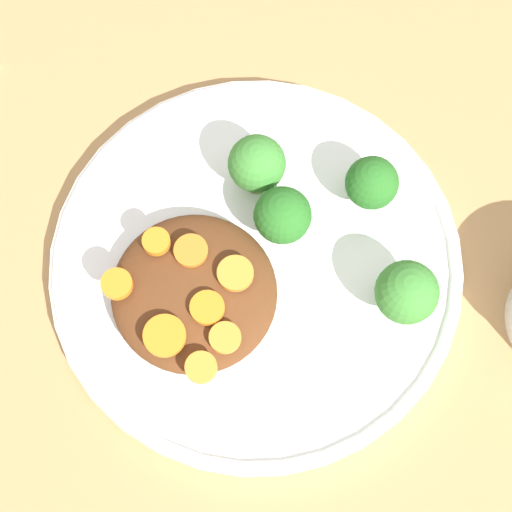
% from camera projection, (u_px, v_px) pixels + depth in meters
% --- Properties ---
extents(ground_plane, '(4.00, 4.00, 0.00)m').
position_uv_depth(ground_plane, '(256.00, 270.00, 0.61)').
color(ground_plane, tan).
extents(plate, '(0.29, 0.29, 0.02)m').
position_uv_depth(plate, '(256.00, 265.00, 0.60)').
color(plate, white).
rests_on(plate, ground_plane).
extents(stew_mound, '(0.11, 0.11, 0.03)m').
position_uv_depth(stew_mound, '(194.00, 293.00, 0.57)').
color(stew_mound, '#5B3319').
rests_on(stew_mound, plate).
extents(broccoli_floret_0, '(0.04, 0.04, 0.06)m').
position_uv_depth(broccoli_floret_0, '(406.00, 293.00, 0.55)').
color(broccoli_floret_0, '#7FA85B').
rests_on(broccoli_floret_0, plate).
extents(broccoli_floret_1, '(0.04, 0.04, 0.05)m').
position_uv_depth(broccoli_floret_1, '(287.00, 219.00, 0.57)').
color(broccoli_floret_1, '#759E51').
rests_on(broccoli_floret_1, plate).
extents(broccoli_floret_2, '(0.04, 0.04, 0.05)m').
position_uv_depth(broccoli_floret_2, '(372.00, 184.00, 0.58)').
color(broccoli_floret_2, '#759E51').
rests_on(broccoli_floret_2, plate).
extents(broccoli_floret_3, '(0.04, 0.04, 0.05)m').
position_uv_depth(broccoli_floret_3, '(257.00, 165.00, 0.58)').
color(broccoli_floret_3, '#759E51').
rests_on(broccoli_floret_3, plate).
extents(carrot_slice_0, '(0.02, 0.02, 0.01)m').
position_uv_depth(carrot_slice_0, '(156.00, 242.00, 0.56)').
color(carrot_slice_0, orange).
rests_on(carrot_slice_0, stew_mound).
extents(carrot_slice_1, '(0.03, 0.03, 0.00)m').
position_uv_depth(carrot_slice_1, '(165.00, 336.00, 0.54)').
color(carrot_slice_1, orange).
rests_on(carrot_slice_1, stew_mound).
extents(carrot_slice_2, '(0.02, 0.02, 0.00)m').
position_uv_depth(carrot_slice_2, '(191.00, 251.00, 0.56)').
color(carrot_slice_2, orange).
rests_on(carrot_slice_2, stew_mound).
extents(carrot_slice_3, '(0.02, 0.02, 0.01)m').
position_uv_depth(carrot_slice_3, '(117.00, 284.00, 0.55)').
color(carrot_slice_3, orange).
rests_on(carrot_slice_3, stew_mound).
extents(carrot_slice_4, '(0.02, 0.02, 0.01)m').
position_uv_depth(carrot_slice_4, '(240.00, 277.00, 0.56)').
color(carrot_slice_4, orange).
rests_on(carrot_slice_4, stew_mound).
extents(carrot_slice_5, '(0.02, 0.02, 0.00)m').
position_uv_depth(carrot_slice_5, '(225.00, 338.00, 0.54)').
color(carrot_slice_5, orange).
rests_on(carrot_slice_5, stew_mound).
extents(carrot_slice_6, '(0.02, 0.02, 0.01)m').
position_uv_depth(carrot_slice_6, '(203.00, 305.00, 0.55)').
color(carrot_slice_6, orange).
rests_on(carrot_slice_6, stew_mound).
extents(carrot_slice_7, '(0.02, 0.02, 0.01)m').
position_uv_depth(carrot_slice_7, '(201.00, 367.00, 0.54)').
color(carrot_slice_7, orange).
rests_on(carrot_slice_7, stew_mound).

